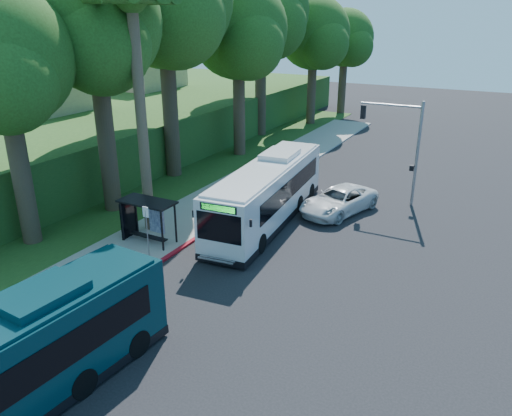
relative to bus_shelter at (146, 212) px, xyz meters
The scene contains 18 objects.
ground 8.00m from the bus_shelter, 21.51° to the left, with size 140.00×140.00×0.00m, color black.
sidewalk 3.35m from the bus_shelter, 90.90° to the left, with size 4.50×70.00×0.12m, color gray.
red_curb 3.07m from the bus_shelter, 26.83° to the right, with size 0.25×30.00×0.13m, color maroon.
grass_verge 9.90m from the bus_shelter, 126.16° to the left, with size 8.00×70.00×0.06m, color #234719.
bus_shelter is the anchor object (origin of this frame).
stop_sign_pole 2.85m from the bus_shelter, 49.08° to the right, with size 0.35×0.06×3.17m.
traffic_signal_pole 17.15m from the bus_shelter, 49.36° to the left, with size 4.10×0.30×7.00m.
palm_tree 10.70m from the bus_shelter, 124.80° to the left, with size 4.20×4.20×14.40m.
hillside_backdrop 26.18m from the bus_shelter, 136.68° to the left, with size 24.00×60.00×8.80m.
tree_0 11.08m from the bus_shelter, 151.08° to the left, with size 8.40×8.00×15.70m.
tree_1 16.56m from the bus_shelter, 119.45° to the left, with size 10.50×10.00×18.26m.
tree_2 21.25m from the bus_shelter, 103.83° to the left, with size 8.82×8.40×15.12m.
tree_3 29.46m from the bus_shelter, 103.86° to the left, with size 10.08×9.60×17.28m.
tree_4 35.97m from the bus_shelter, 96.78° to the left, with size 8.40×8.00×14.14m.
tree_5 43.55m from the bus_shelter, 94.21° to the left, with size 7.35×7.00×12.86m.
tree_6 10.21m from the bus_shelter, 150.84° to the right, with size 7.56×7.20×13.74m.
white_bus 7.54m from the bus_shelter, 51.96° to the left, with size 4.02×13.42×3.94m.
pickup 12.38m from the bus_shelter, 49.02° to the left, with size 2.73×5.92×1.64m, color silver.
Camera 1 is at (10.28, -22.80, 12.12)m, focal length 35.00 mm.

